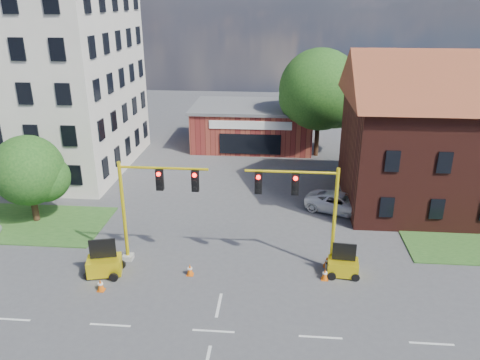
{
  "coord_description": "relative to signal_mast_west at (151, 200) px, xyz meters",
  "views": [
    {
      "loc": [
        2.79,
        -17.73,
        14.65
      ],
      "look_at": [
        0.39,
        10.0,
        3.77
      ],
      "focal_mm": 35.0,
      "sensor_mm": 36.0,
      "label": 1
    }
  ],
  "objects": [
    {
      "name": "ground",
      "position": [
        4.36,
        -6.0,
        -3.92
      ],
      "size": [
        120.0,
        120.0,
        0.0
      ],
      "primitive_type": "plane",
      "color": "#454548",
      "rests_on": "ground"
    },
    {
      "name": "office_block",
      "position": [
        -15.64,
        15.91,
        6.39
      ],
      "size": [
        18.4,
        15.4,
        20.6
      ],
      "color": "silver",
      "rests_on": "ground"
    },
    {
      "name": "brick_shop",
      "position": [
        4.36,
        23.99,
        -1.76
      ],
      "size": [
        12.4,
        8.4,
        4.3
      ],
      "color": "maroon",
      "rests_on": "ground"
    },
    {
      "name": "tree_large",
      "position": [
        11.25,
        21.08,
        2.34
      ],
      "size": [
        8.11,
        7.72,
        10.4
      ],
      "color": "#311C12",
      "rests_on": "ground"
    },
    {
      "name": "tree_nw_front",
      "position": [
        -9.4,
        4.58,
        -0.3
      ],
      "size": [
        5.02,
        4.78,
        6.18
      ],
      "color": "#311C12",
      "rests_on": "ground"
    },
    {
      "name": "signal_mast_west",
      "position": [
        0.0,
        0.0,
        0.0
      ],
      "size": [
        5.3,
        0.6,
        6.2
      ],
      "color": "gray",
      "rests_on": "ground"
    },
    {
      "name": "signal_mast_east",
      "position": [
        8.71,
        0.0,
        0.0
      ],
      "size": [
        5.3,
        0.6,
        6.2
      ],
      "color": "gray",
      "rests_on": "ground"
    },
    {
      "name": "trailer_west",
      "position": [
        -2.43,
        -1.69,
        -3.26
      ],
      "size": [
        2.1,
        1.65,
        2.12
      ],
      "rotation": [
        0.0,
        0.0,
        0.25
      ],
      "color": "yellow",
      "rests_on": "ground"
    },
    {
      "name": "trailer_east",
      "position": [
        10.96,
        -0.6,
        -3.33
      ],
      "size": [
        1.75,
        1.25,
        1.9
      ],
      "rotation": [
        0.0,
        0.0,
        -0.08
      ],
      "color": "yellow",
      "rests_on": "ground"
    },
    {
      "name": "cone_a",
      "position": [
        -2.1,
        -3.27,
        -3.58
      ],
      "size": [
        0.4,
        0.4,
        0.7
      ],
      "color": "#D7580B",
      "rests_on": "ground"
    },
    {
      "name": "cone_b",
      "position": [
        2.37,
        -1.35,
        -3.58
      ],
      "size": [
        0.4,
        0.4,
        0.7
      ],
      "color": "#D7580B",
      "rests_on": "ground"
    },
    {
      "name": "cone_c",
      "position": [
        9.92,
        -1.17,
        -3.58
      ],
      "size": [
        0.4,
        0.4,
        0.7
      ],
      "color": "#D7580B",
      "rests_on": "ground"
    },
    {
      "name": "cone_d",
      "position": [
        10.15,
        0.19,
        -3.58
      ],
      "size": [
        0.4,
        0.4,
        0.7
      ],
      "color": "#D7580B",
      "rests_on": "ground"
    },
    {
      "name": "pickup_white",
      "position": [
        11.76,
        7.84,
        -3.22
      ],
      "size": [
        5.58,
        4.13,
        1.41
      ],
      "primitive_type": "imported",
      "rotation": [
        0.0,
        0.0,
        1.17
      ],
      "color": "white",
      "rests_on": "ground"
    }
  ]
}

